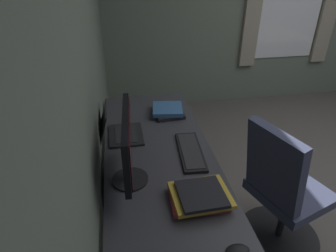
% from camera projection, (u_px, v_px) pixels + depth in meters
% --- Properties ---
extents(wall_back, '(5.08, 0.10, 2.60)m').
position_uv_depth(wall_back, '(77.00, 78.00, 1.44)').
color(wall_back, slate).
rests_on(wall_back, ground).
extents(wall_right, '(0.10, 5.00, 2.60)m').
position_uv_depth(wall_right, '(279.00, 0.00, 3.72)').
color(wall_right, slate).
rests_on(wall_right, ground).
extents(window_panel, '(0.02, 0.79, 1.31)m').
position_uv_depth(window_panel, '(292.00, 5.00, 3.72)').
color(window_panel, white).
extents(curtain_near, '(0.05, 0.20, 1.47)m').
position_uv_depth(curtain_near, '(331.00, 4.00, 3.77)').
color(curtain_near, '#9E937F').
extents(curtain_far, '(0.05, 0.20, 1.47)m').
position_uv_depth(curtain_far, '(254.00, 6.00, 3.62)').
color(curtain_far, '#9E937F').
extents(desk, '(1.84, 0.67, 0.73)m').
position_uv_depth(desk, '(160.00, 167.00, 1.88)').
color(desk, '#38383D').
rests_on(desk, ground).
extents(drawer_pedestal, '(0.40, 0.51, 0.69)m').
position_uv_depth(drawer_pedestal, '(158.00, 210.00, 1.98)').
color(drawer_pedestal, '#38383D').
rests_on(drawer_pedestal, ground).
extents(monitor_primary, '(0.54, 0.20, 0.41)m').
position_uv_depth(monitor_primary, '(128.00, 145.00, 1.54)').
color(monitor_primary, black).
rests_on(monitor_primary, desk).
extents(laptop_leftmost, '(0.29, 0.29, 0.22)m').
position_uv_depth(laptop_leftmost, '(117.00, 130.00, 2.02)').
color(laptop_leftmost, black).
rests_on(laptop_leftmost, desk).
extents(keyboard_main, '(0.43, 0.17, 0.02)m').
position_uv_depth(keyboard_main, '(191.00, 151.00, 1.88)').
color(keyboard_main, black).
rests_on(keyboard_main, desk).
extents(mouse_main, '(0.06, 0.10, 0.03)m').
position_uv_depth(mouse_main, '(237.00, 251.00, 1.25)').
color(mouse_main, black).
rests_on(mouse_main, desk).
extents(book_stack_near, '(0.25, 0.25, 0.06)m').
position_uv_depth(book_stack_near, '(168.00, 111.00, 2.31)').
color(book_stack_near, black).
rests_on(book_stack_near, desk).
extents(book_stack_far, '(0.26, 0.30, 0.07)m').
position_uv_depth(book_stack_far, '(200.00, 196.00, 1.50)').
color(book_stack_far, '#B2383D').
rests_on(book_stack_far, desk).
extents(office_chair, '(0.56, 0.60, 0.97)m').
position_uv_depth(office_chair, '(282.00, 196.00, 1.94)').
color(office_chair, '#383D56').
rests_on(office_chair, ground).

